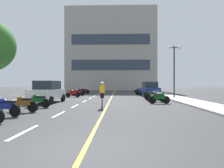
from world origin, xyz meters
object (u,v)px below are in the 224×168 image
Objects in this scene: motorcycle_6 at (153,95)px; cyclist_rider at (102,94)px; motorcycle_4 at (159,98)px; motorcycle_10 at (142,92)px; motorcycle_12 at (84,91)px; parked_car_mid at (150,89)px; motorcycle_8 at (73,93)px; parked_car_near at (47,92)px; motorcycle_7 at (152,94)px; street_lamp_mid at (174,60)px; motorcycle_9 at (78,92)px; motorcycle_11 at (80,91)px; motorcycle_5 at (156,96)px; motorcycle_13 at (140,90)px; motorcycle_2 at (23,104)px; motorcycle_3 at (38,101)px; motorcycle_1 at (6,107)px.

motorcycle_6 is 0.95× the size of cyclist_rider.
motorcycle_4 is 12.22m from motorcycle_10.
parked_car_mid is at bearing -37.21° from motorcycle_12.
parked_car_mid is 3.19m from motorcycle_10.
motorcycle_4 is at bearing -41.40° from motorcycle_8.
parked_car_near is 2.56× the size of motorcycle_6.
motorcycle_7 is 0.97× the size of motorcycle_8.
cyclist_rider is at bearing -127.79° from street_lamp_mid.
parked_car_mid is 2.59× the size of motorcycle_7.
motorcycle_11 is (-0.49, 4.14, 0.00)m from motorcycle_9.
parked_car_mid reaches higher than cyclist_rider.
motorcycle_4 is 1.64m from motorcycle_5.
motorcycle_5 and motorcycle_12 have the same top height.
parked_car_near is at bearing 143.14° from cyclist_rider.
motorcycle_10 is 6.24m from motorcycle_13.
motorcycle_7 is 9.13m from motorcycle_8.
motorcycle_11 is (-9.01, 2.41, 0.00)m from motorcycle_10.
motorcycle_2 is at bearing -153.48° from cyclist_rider.
motorcycle_11 is at bearing 104.87° from cyclist_rider.
motorcycle_1 is at bearing -92.16° from motorcycle_3.
motorcycle_3 is at bearing 179.78° from cyclist_rider.
parked_car_mid is at bearing 68.20° from cyclist_rider.
cyclist_rider is at bearing -72.74° from motorcycle_9.
motorcycle_6 is at bearing -24.32° from motorcycle_8.
street_lamp_mid is at bearing 44.80° from motorcycle_2.
motorcycle_13 is at bearing 89.77° from motorcycle_7.
motorcycle_13 is (-0.28, 9.34, -0.44)m from parked_car_mid.
parked_car_near is 7.31m from motorcycle_1.
motorcycle_3 and motorcycle_4 have the same top height.
motorcycle_13 is (8.81, 21.52, 0.00)m from motorcycle_3.
motorcycle_5 is 12.32m from motorcycle_9.
motorcycle_6 and motorcycle_8 have the same top height.
parked_car_mid is at bearing 57.56° from motorcycle_2.
motorcycle_4 is (8.64, 6.76, 0.00)m from motorcycle_1.
motorcycle_12 is at bearing 75.68° from motorcycle_11.
motorcycle_13 is at bearing 22.32° from motorcycle_11.
motorcycle_2 is at bearing -110.44° from motorcycle_13.
motorcycle_1 and motorcycle_6 have the same top height.
motorcycle_6 is at bearing -94.87° from parked_car_mid.
motorcycle_1 and motorcycle_9 have the same top height.
motorcycle_8 is at bearing -170.12° from parked_car_mid.
motorcycle_10 is (8.53, 1.72, 0.00)m from motorcycle_9.
motorcycle_5 is at bearing -121.70° from street_lamp_mid.
motorcycle_8 is at bearing -89.42° from motorcycle_12.
motorcycle_4 is at bearing 38.03° from motorcycle_1.
motorcycle_11 is at bearing 121.59° from motorcycle_4.
motorcycle_1 is 0.94× the size of cyclist_rider.
motorcycle_1 is at bearing -141.97° from motorcycle_4.
motorcycle_10 is (-0.10, 8.61, 0.00)m from motorcycle_6.
motorcycle_2 is (0.60, -5.71, -0.44)m from parked_car_near.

